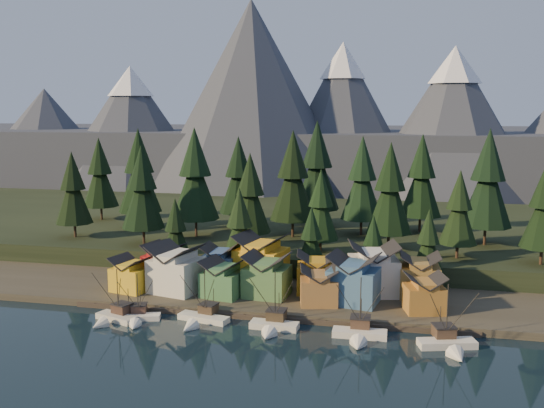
% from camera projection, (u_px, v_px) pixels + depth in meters
% --- Properties ---
extents(ground, '(500.00, 500.00, 0.00)m').
position_uv_depth(ground, '(245.00, 350.00, 102.88)').
color(ground, black).
rests_on(ground, ground).
extents(shore_strip, '(400.00, 50.00, 1.50)m').
position_uv_depth(shore_strip, '(290.00, 281.00, 141.34)').
color(shore_strip, '#373328').
rests_on(shore_strip, ground).
extents(hillside, '(420.00, 100.00, 6.00)m').
position_uv_depth(hillside, '(320.00, 231.00, 189.21)').
color(hillside, black).
rests_on(hillside, ground).
extents(dock, '(80.00, 4.00, 1.00)m').
position_uv_depth(dock, '(267.00, 316.00, 118.72)').
color(dock, '#443C30').
rests_on(dock, ground).
extents(mountain_ridge, '(560.00, 190.00, 90.00)m').
position_uv_depth(mountain_ridge, '(347.00, 138.00, 305.75)').
color(mountain_ridge, '#494F5E').
rests_on(mountain_ridge, ground).
extents(boat_0, '(9.18, 9.77, 11.29)m').
position_uv_depth(boat_0, '(113.00, 310.00, 116.31)').
color(boat_0, beige).
rests_on(boat_0, ground).
extents(boat_1, '(9.22, 9.62, 9.94)m').
position_uv_depth(boat_1, '(137.00, 312.00, 116.67)').
color(boat_1, white).
rests_on(boat_1, ground).
extents(boat_2, '(10.77, 11.37, 11.03)m').
position_uv_depth(boat_2, '(200.00, 313.00, 115.83)').
color(boat_2, silver).
rests_on(boat_2, ground).
extents(boat_3, '(9.37, 10.15, 11.97)m').
position_uv_depth(boat_3, '(273.00, 318.00, 111.75)').
color(boat_3, silver).
rests_on(boat_3, ground).
extents(boat_5, '(10.01, 10.88, 12.13)m').
position_uv_depth(boat_5, '(360.00, 326.00, 107.54)').
color(boat_5, white).
rests_on(boat_5, ground).
extents(boat_6, '(10.61, 11.18, 12.26)m').
position_uv_depth(boat_6, '(450.00, 336.00, 102.81)').
color(boat_6, silver).
rests_on(boat_6, ground).
extents(house_front_0, '(8.94, 8.63, 7.50)m').
position_uv_depth(house_front_0, '(131.00, 273.00, 131.18)').
color(house_front_0, gold).
rests_on(house_front_0, shore_strip).
extents(house_front_1, '(11.95, 11.65, 10.35)m').
position_uv_depth(house_front_1, '(176.00, 267.00, 130.30)').
color(house_front_1, silver).
rests_on(house_front_1, shore_strip).
extents(house_front_2, '(9.44, 9.49, 7.81)m').
position_uv_depth(house_front_2, '(223.00, 277.00, 127.48)').
color(house_front_2, '#3E7342').
rests_on(house_front_2, shore_strip).
extents(house_front_3, '(9.65, 9.27, 9.09)m').
position_uv_depth(house_front_3, '(267.00, 274.00, 127.26)').
color(house_front_3, '#4B7941').
rests_on(house_front_3, shore_strip).
extents(house_front_4, '(8.80, 9.25, 7.53)m').
position_uv_depth(house_front_4, '(319.00, 284.00, 122.46)').
color(house_front_4, '#9F6E38').
rests_on(house_front_4, shore_strip).
extents(house_front_5, '(10.95, 10.23, 10.12)m').
position_uv_depth(house_front_5, '(354.00, 278.00, 122.47)').
color(house_front_5, '#3B638C').
rests_on(house_front_5, shore_strip).
extents(house_front_6, '(8.85, 8.56, 7.40)m').
position_uv_depth(house_front_6, '(424.00, 292.00, 117.57)').
color(house_front_6, '#AB722C').
rests_on(house_front_6, shore_strip).
extents(house_back_0, '(9.62, 9.39, 8.77)m').
position_uv_depth(house_back_0, '(164.00, 262.00, 138.04)').
color(house_back_0, '#A2191A').
rests_on(house_back_0, shore_strip).
extents(house_back_1, '(7.67, 7.76, 8.56)m').
position_uv_depth(house_back_1, '(220.00, 262.00, 138.14)').
color(house_back_1, '#395888').
rests_on(house_back_1, shore_strip).
extents(house_back_2, '(12.27, 11.61, 11.15)m').
position_uv_depth(house_back_2, '(261.00, 258.00, 136.80)').
color(house_back_2, gold).
rests_on(house_back_2, shore_strip).
extents(house_back_3, '(9.53, 8.74, 8.68)m').
position_uv_depth(house_back_3, '(317.00, 271.00, 130.04)').
color(house_back_3, '#C58C1B').
rests_on(house_back_3, shore_strip).
extents(house_back_4, '(11.84, 11.53, 10.96)m').
position_uv_depth(house_back_4, '(373.00, 267.00, 128.70)').
color(house_back_4, silver).
rests_on(house_back_4, shore_strip).
extents(house_back_5, '(8.66, 8.76, 9.19)m').
position_uv_depth(house_back_5, '(419.00, 274.00, 126.84)').
color(house_back_5, olive).
rests_on(house_back_5, shore_strip).
extents(tree_hill_0, '(10.08, 10.08, 23.47)m').
position_uv_depth(tree_hill_0, '(73.00, 191.00, 163.44)').
color(tree_hill_0, '#332319').
rests_on(tree_hill_0, hillside).
extents(tree_hill_1, '(12.55, 12.55, 29.23)m').
position_uv_depth(tree_hill_1, '(139.00, 174.00, 175.81)').
color(tree_hill_1, '#332319').
rests_on(tree_hill_1, hillside).
extents(tree_hill_2, '(11.01, 11.01, 25.65)m').
position_uv_depth(tree_hill_2, '(142.00, 190.00, 154.67)').
color(tree_hill_2, '#332319').
rests_on(tree_hill_2, hillside).
extents(tree_hill_3, '(12.84, 12.84, 29.92)m').
position_uv_depth(tree_hill_3, '(195.00, 177.00, 163.74)').
color(tree_hill_3, '#332319').
rests_on(tree_hill_3, hillside).
extents(tree_hill_4, '(11.57, 11.57, 26.94)m').
position_uv_depth(tree_hill_4, '(239.00, 178.00, 176.74)').
color(tree_hill_4, '#332319').
rests_on(tree_hill_4, hillside).
extents(tree_hill_5, '(10.29, 10.29, 23.97)m').
position_uv_depth(tree_hill_5, '(250.00, 196.00, 150.73)').
color(tree_hill_5, '#332319').
rests_on(tree_hill_5, hillside).
extents(tree_hill_6, '(12.52, 12.52, 29.18)m').
position_uv_depth(tree_hill_6, '(293.00, 179.00, 163.04)').
color(tree_hill_6, '#332319').
rests_on(tree_hill_6, hillside).
extents(tree_hill_7, '(8.84, 8.84, 20.59)m').
position_uv_depth(tree_hill_7, '(321.00, 207.00, 145.22)').
color(tree_hill_7, '#332319').
rests_on(tree_hill_7, hillside).
extents(tree_hill_8, '(11.82, 11.82, 27.54)m').
position_uv_depth(tree_hill_8, '(362.00, 181.00, 166.06)').
color(tree_hill_8, '#332319').
rests_on(tree_hill_8, hillside).
extents(tree_hill_9, '(11.49, 11.49, 26.77)m').
position_uv_depth(tree_hill_9, '(390.00, 192.00, 148.01)').
color(tree_hill_9, '#332319').
rests_on(tree_hill_9, hillside).
extents(tree_hill_10, '(11.96, 11.96, 27.86)m').
position_uv_depth(tree_hill_10, '(421.00, 179.00, 170.31)').
color(tree_hill_10, '#332319').
rests_on(tree_hill_10, hillside).
extents(tree_hill_11, '(8.94, 8.94, 20.82)m').
position_uv_depth(tree_hill_11, '(459.00, 210.00, 140.26)').
color(tree_hill_11, '#332319').
rests_on(tree_hill_11, hillside).
extents(tree_hill_12, '(12.84, 12.84, 29.92)m').
position_uv_depth(tree_hill_12, '(488.00, 182.00, 153.20)').
color(tree_hill_12, '#332319').
rests_on(tree_hill_12, hillside).
extents(tree_hill_13, '(9.97, 9.97, 23.24)m').
position_uv_depth(tree_hill_13, '(544.00, 209.00, 134.26)').
color(tree_hill_13, '#332319').
rests_on(tree_hill_13, hillside).
extents(tree_hill_15, '(13.51, 13.51, 31.46)m').
position_uv_depth(tree_hill_15, '(317.00, 169.00, 178.38)').
color(tree_hill_15, '#332319').
rests_on(tree_hill_15, hillside).
extents(tree_hill_16, '(11.15, 11.15, 25.99)m').
position_uv_depth(tree_hill_16, '(100.00, 175.00, 189.59)').
color(tree_hill_16, '#332319').
rests_on(tree_hill_16, hillside).
extents(tree_shore_0, '(7.77, 7.77, 18.09)m').
position_uv_depth(tree_shore_0, '(176.00, 232.00, 145.71)').
color(tree_shore_0, '#332319').
rests_on(tree_shore_0, shore_strip).
extents(tree_shore_1, '(9.03, 9.03, 21.04)m').
position_uv_depth(tree_shore_1, '(240.00, 228.00, 142.03)').
color(tree_shore_1, '#332319').
rests_on(tree_shore_1, shore_strip).
extents(tree_shore_2, '(7.39, 7.39, 17.22)m').
position_uv_depth(tree_shore_2, '(311.00, 240.00, 138.70)').
color(tree_shore_2, '#332319').
rests_on(tree_shore_2, shore_strip).
extents(tree_shore_3, '(6.80, 6.80, 15.83)m').
position_uv_depth(tree_shore_3, '(373.00, 246.00, 135.81)').
color(tree_shore_3, '#332319').
rests_on(tree_shore_3, shore_strip).
extents(tree_shore_4, '(7.57, 7.57, 17.63)m').
position_uv_depth(tree_shore_4, '(428.00, 244.00, 133.08)').
color(tree_shore_4, '#332319').
rests_on(tree_shore_4, shore_strip).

